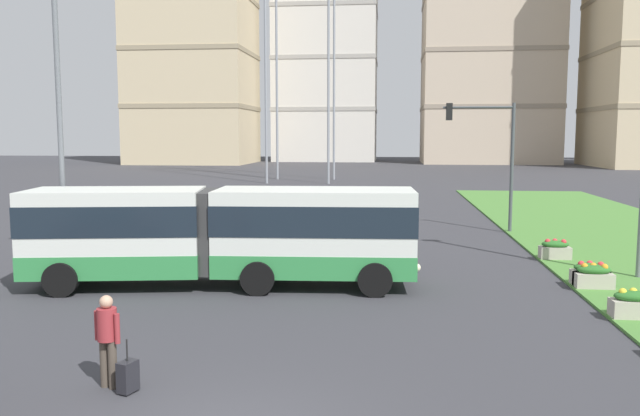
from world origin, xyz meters
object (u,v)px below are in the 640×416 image
apartment_tower_centre (490,2)px  pedestrian_crossing (107,335)px  articulated_bus (223,233)px  streetlight_left (60,117)px  apartment_tower_westcentre (327,63)px  flower_planter_4 (590,274)px  rolling_suitcase (128,376)px  car_silver_hatch (207,219)px  flower_planter_5 (555,249)px  flower_planter_2 (634,304)px  flower_planter_3 (594,276)px  apartment_tower_west (192,28)px  traffic_light_far_right (490,145)px

apartment_tower_centre → pedestrian_crossing: bearing=-102.0°
articulated_bus → streetlight_left: size_ratio=1.26×
apartment_tower_westcentre → flower_planter_4: bearing=-79.7°
pedestrian_crossing → apartment_tower_westcentre: 108.60m
pedestrian_crossing → rolling_suitcase: bearing=-24.0°
apartment_tower_centre → car_silver_hatch: bearing=-106.6°
pedestrian_crossing → flower_planter_5: 17.45m
flower_planter_5 → apartment_tower_westcentre: bearing=100.7°
flower_planter_2 → apartment_tower_westcentre: (-17.80, 101.54, 17.24)m
flower_planter_4 → streetlight_left: bearing=179.1°
flower_planter_5 → flower_planter_2: bearing=-90.0°
articulated_bus → flower_planter_5: size_ratio=10.94×
pedestrian_crossing → rolling_suitcase: pedestrian_crossing is taller
flower_planter_3 → flower_planter_4: bearing=90.0°
rolling_suitcase → flower_planter_2: rolling_suitcase is taller
apartment_tower_westcentre → apartment_tower_centre: apartment_tower_centre is taller
flower_planter_4 → flower_planter_5: 4.22m
rolling_suitcase → apartment_tower_west: size_ratio=0.02×
flower_planter_3 → traffic_light_far_right: size_ratio=0.18×
apartment_tower_centre → articulated_bus: bearing=-103.0°
car_silver_hatch → flower_planter_3: bearing=-31.9°
car_silver_hatch → flower_planter_5: (14.54, -4.47, -0.33)m
flower_planter_3 → streetlight_left: streetlight_left is taller
streetlight_left → flower_planter_3: bearing=-2.1°
car_silver_hatch → rolling_suitcase: (3.75, -18.01, -0.44)m
traffic_light_far_right → streetlight_left: 18.96m
flower_planter_2 → apartment_tower_westcentre: 104.52m
apartment_tower_westcentre → apartment_tower_centre: 30.04m
car_silver_hatch → pedestrian_crossing: size_ratio=2.60×
articulated_bus → flower_planter_4: 11.32m
flower_planter_4 → apartment_tower_westcentre: bearing=100.3°
flower_planter_5 → apartment_tower_centre: bearing=83.4°
streetlight_left → traffic_light_far_right: bearing=34.7°
car_silver_hatch → flower_planter_5: bearing=-17.1°
traffic_light_far_right → apartment_tower_westcentre: (-16.36, 86.94, 13.48)m
rolling_suitcase → flower_planter_3: size_ratio=0.88×
car_silver_hatch → flower_planter_5: 15.21m
flower_planter_2 → traffic_light_far_right: size_ratio=0.18×
traffic_light_far_right → car_silver_hatch: bearing=-169.7°
streetlight_left → car_silver_hatch: bearing=73.7°
flower_planter_2 → traffic_light_far_right: 15.15m
streetlight_left → flower_planter_4: bearing=-0.9°
car_silver_hatch → streetlight_left: bearing=-106.3°
articulated_bus → traffic_light_far_right: traffic_light_far_right is taller
flower_planter_3 → apartment_tower_west: 95.47m
flower_planter_4 → apartment_tower_westcentre: apartment_tower_westcentre is taller
car_silver_hatch → traffic_light_far_right: size_ratio=0.74×
pedestrian_crossing → traffic_light_far_right: bearing=64.1°
traffic_light_far_right → apartment_tower_west: bearing=116.8°
streetlight_left → apartment_tower_centre: apartment_tower_centre is taller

